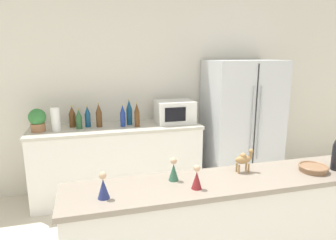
% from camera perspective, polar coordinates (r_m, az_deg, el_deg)
% --- Properties ---
extents(wall_back, '(8.00, 0.06, 2.55)m').
position_cam_1_polar(wall_back, '(4.03, -4.82, 5.34)').
color(wall_back, silver).
rests_on(wall_back, ground_plane).
extents(back_counter, '(2.06, 0.63, 0.91)m').
position_cam_1_polar(back_counter, '(3.86, -9.49, -7.71)').
color(back_counter, white).
rests_on(back_counter, ground_plane).
extents(refrigerator, '(0.94, 0.71, 1.70)m').
position_cam_1_polar(refrigerator, '(4.16, 13.77, -0.72)').
color(refrigerator, silver).
rests_on(refrigerator, ground_plane).
extents(potted_plant, '(0.19, 0.19, 0.26)m').
position_cam_1_polar(potted_plant, '(3.70, -23.62, 0.07)').
color(potted_plant, '#9E6B47').
rests_on(potted_plant, back_counter).
extents(paper_towel_roll, '(0.10, 0.10, 0.27)m').
position_cam_1_polar(paper_towel_roll, '(3.64, -20.62, 0.10)').
color(paper_towel_roll, white).
rests_on(paper_towel_roll, back_counter).
extents(microwave, '(0.48, 0.37, 0.28)m').
position_cam_1_polar(microwave, '(3.85, 1.26, 1.62)').
color(microwave, white).
rests_on(microwave, back_counter).
extents(back_bottle_0, '(0.08, 0.08, 0.26)m').
position_cam_1_polar(back_bottle_0, '(3.78, -17.77, 0.58)').
color(back_bottle_0, brown).
rests_on(back_bottle_0, back_counter).
extents(back_bottle_1, '(0.07, 0.07, 0.32)m').
position_cam_1_polar(back_bottle_1, '(3.75, -7.39, 1.43)').
color(back_bottle_1, navy).
rests_on(back_bottle_1, back_counter).
extents(back_bottle_2, '(0.07, 0.07, 0.29)m').
position_cam_1_polar(back_bottle_2, '(3.70, -13.03, 0.83)').
color(back_bottle_2, brown).
rests_on(back_bottle_2, back_counter).
extents(back_bottle_3, '(0.06, 0.06, 0.30)m').
position_cam_1_polar(back_bottle_3, '(3.64, -5.94, 0.92)').
color(back_bottle_3, brown).
rests_on(back_bottle_3, back_counter).
extents(back_bottle_4, '(0.06, 0.06, 0.27)m').
position_cam_1_polar(back_bottle_4, '(3.67, -8.61, 0.77)').
color(back_bottle_4, navy).
rests_on(back_bottle_4, back_counter).
extents(back_bottle_5, '(0.07, 0.07, 0.26)m').
position_cam_1_polar(back_bottle_5, '(3.73, -15.07, 0.59)').
color(back_bottle_5, navy).
rests_on(back_bottle_5, back_counter).
extents(back_bottle_6, '(0.07, 0.07, 0.24)m').
position_cam_1_polar(back_bottle_6, '(3.68, -16.61, 0.13)').
color(back_bottle_6, '#2D6033').
rests_on(back_bottle_6, back_counter).
extents(fruit_bowl, '(0.21, 0.21, 0.04)m').
position_cam_1_polar(fruit_bowl, '(2.43, 25.91, -8.21)').
color(fruit_bowl, '#8C6647').
rests_on(fruit_bowl, bar_counter).
extents(camel_figurine, '(0.14, 0.06, 0.17)m').
position_cam_1_polar(camel_figurine, '(2.22, 14.24, -7.20)').
color(camel_figurine, '#A87F4C').
rests_on(camel_figurine, bar_counter).
extents(wise_man_figurine_blue, '(0.07, 0.07, 0.16)m').
position_cam_1_polar(wise_man_figurine_blue, '(1.92, 5.49, -11.04)').
color(wise_man_figurine_blue, maroon).
rests_on(wise_man_figurine_blue, bar_counter).
extents(wise_man_figurine_crimson, '(0.07, 0.07, 0.17)m').
position_cam_1_polar(wise_man_figurine_crimson, '(1.84, -12.22, -12.35)').
color(wise_man_figurine_crimson, navy).
rests_on(wise_man_figurine_crimson, bar_counter).
extents(wise_man_figurine_purple, '(0.07, 0.07, 0.16)m').
position_cam_1_polar(wise_man_figurine_purple, '(2.03, 1.07, -9.63)').
color(wise_man_figurine_purple, '#33664C').
rests_on(wise_man_figurine_purple, bar_counter).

